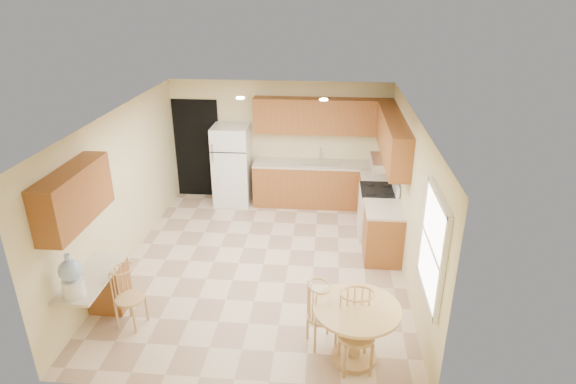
# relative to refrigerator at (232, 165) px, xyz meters

# --- Properties ---
(floor) EXTENTS (5.50, 5.50, 0.00)m
(floor) POSITION_rel_refrigerator_xyz_m (0.95, -2.40, -0.83)
(floor) COLOR beige
(floor) RESTS_ON ground
(ceiling) EXTENTS (4.50, 5.50, 0.02)m
(ceiling) POSITION_rel_refrigerator_xyz_m (0.95, -2.40, 1.67)
(ceiling) COLOR white
(ceiling) RESTS_ON wall_back
(wall_back) EXTENTS (4.50, 0.02, 2.50)m
(wall_back) POSITION_rel_refrigerator_xyz_m (0.95, 0.35, 0.42)
(wall_back) COLOR beige
(wall_back) RESTS_ON floor
(wall_front) EXTENTS (4.50, 0.02, 2.50)m
(wall_front) POSITION_rel_refrigerator_xyz_m (0.95, -5.15, 0.42)
(wall_front) COLOR beige
(wall_front) RESTS_ON floor
(wall_left) EXTENTS (0.02, 5.50, 2.50)m
(wall_left) POSITION_rel_refrigerator_xyz_m (-1.30, -2.40, 0.42)
(wall_left) COLOR beige
(wall_left) RESTS_ON floor
(wall_right) EXTENTS (0.02, 5.50, 2.50)m
(wall_right) POSITION_rel_refrigerator_xyz_m (3.20, -2.40, 0.42)
(wall_right) COLOR beige
(wall_right) RESTS_ON floor
(doorway) EXTENTS (0.90, 0.02, 2.10)m
(doorway) POSITION_rel_refrigerator_xyz_m (-0.80, 0.34, 0.22)
(doorway) COLOR black
(doorway) RESTS_ON floor
(base_cab_back) EXTENTS (2.75, 0.60, 0.87)m
(base_cab_back) POSITION_rel_refrigerator_xyz_m (1.83, 0.05, -0.39)
(base_cab_back) COLOR #9E5B28
(base_cab_back) RESTS_ON floor
(counter_back) EXTENTS (2.75, 0.63, 0.04)m
(counter_back) POSITION_rel_refrigerator_xyz_m (1.83, 0.05, 0.06)
(counter_back) COLOR beige
(counter_back) RESTS_ON base_cab_back
(base_cab_right_a) EXTENTS (0.60, 0.59, 0.87)m
(base_cab_right_a) POSITION_rel_refrigerator_xyz_m (2.90, -0.54, -0.39)
(base_cab_right_a) COLOR #9E5B28
(base_cab_right_a) RESTS_ON floor
(counter_right_a) EXTENTS (0.63, 0.59, 0.04)m
(counter_right_a) POSITION_rel_refrigerator_xyz_m (2.90, -0.54, 0.06)
(counter_right_a) COLOR beige
(counter_right_a) RESTS_ON base_cab_right_a
(base_cab_right_b) EXTENTS (0.60, 0.80, 0.87)m
(base_cab_right_b) POSITION_rel_refrigerator_xyz_m (2.90, -2.00, -0.39)
(base_cab_right_b) COLOR #9E5B28
(base_cab_right_b) RESTS_ON floor
(counter_right_b) EXTENTS (0.63, 0.80, 0.04)m
(counter_right_b) POSITION_rel_refrigerator_xyz_m (2.90, -2.00, 0.06)
(counter_right_b) COLOR beige
(counter_right_b) RESTS_ON base_cab_right_b
(upper_cab_back) EXTENTS (2.75, 0.33, 0.70)m
(upper_cab_back) POSITION_rel_refrigerator_xyz_m (1.83, 0.19, 1.02)
(upper_cab_back) COLOR #9E5B28
(upper_cab_back) RESTS_ON wall_back
(upper_cab_right) EXTENTS (0.33, 2.42, 0.70)m
(upper_cab_right) POSITION_rel_refrigerator_xyz_m (3.04, -1.19, 1.02)
(upper_cab_right) COLOR #9E5B28
(upper_cab_right) RESTS_ON wall_right
(upper_cab_left) EXTENTS (0.33, 1.40, 0.70)m
(upper_cab_left) POSITION_rel_refrigerator_xyz_m (-1.13, -4.00, 1.02)
(upper_cab_left) COLOR #9E5B28
(upper_cab_left) RESTS_ON wall_left
(sink) EXTENTS (0.78, 0.44, 0.01)m
(sink) POSITION_rel_refrigerator_xyz_m (1.80, 0.05, 0.09)
(sink) COLOR silver
(sink) RESTS_ON counter_back
(range_hood) EXTENTS (0.50, 0.76, 0.14)m
(range_hood) POSITION_rel_refrigerator_xyz_m (2.95, -1.22, 0.59)
(range_hood) COLOR silver
(range_hood) RESTS_ON upper_cab_right
(desk_pedestal) EXTENTS (0.48, 0.42, 0.72)m
(desk_pedestal) POSITION_rel_refrigerator_xyz_m (-1.05, -3.72, -0.47)
(desk_pedestal) COLOR #9E5B28
(desk_pedestal) RESTS_ON floor
(desk_top) EXTENTS (0.50, 1.20, 0.04)m
(desk_top) POSITION_rel_refrigerator_xyz_m (-1.05, -4.10, -0.08)
(desk_top) COLOR beige
(desk_top) RESTS_ON desk_pedestal
(window) EXTENTS (0.06, 1.12, 1.30)m
(window) POSITION_rel_refrigerator_xyz_m (3.18, -4.25, 0.67)
(window) COLOR white
(window) RESTS_ON wall_right
(can_light_a) EXTENTS (0.14, 0.14, 0.02)m
(can_light_a) POSITION_rel_refrigerator_xyz_m (0.45, -1.20, 1.66)
(can_light_a) COLOR white
(can_light_a) RESTS_ON ceiling
(can_light_b) EXTENTS (0.14, 0.14, 0.02)m
(can_light_b) POSITION_rel_refrigerator_xyz_m (1.85, -1.20, 1.66)
(can_light_b) COLOR white
(can_light_b) RESTS_ON ceiling
(refrigerator) EXTENTS (0.73, 0.71, 1.65)m
(refrigerator) POSITION_rel_refrigerator_xyz_m (0.00, 0.00, 0.00)
(refrigerator) COLOR white
(refrigerator) RESTS_ON floor
(stove) EXTENTS (0.65, 0.76, 1.09)m
(stove) POSITION_rel_refrigerator_xyz_m (2.88, -1.22, -0.36)
(stove) COLOR white
(stove) RESTS_ON floor
(dining_table) EXTENTS (1.04, 1.04, 0.77)m
(dining_table) POSITION_rel_refrigerator_xyz_m (2.35, -4.46, -0.32)
(dining_table) COLOR tan
(dining_table) RESTS_ON floor
(chair_table_a) EXTENTS (0.39, 0.50, 0.88)m
(chair_table_a) POSITION_rel_refrigerator_xyz_m (1.94, -4.30, -0.29)
(chair_table_a) COLOR tan
(chair_table_a) RESTS_ON floor
(chair_table_b) EXTENTS (0.45, 0.46, 1.02)m
(chair_table_b) POSITION_rel_refrigerator_xyz_m (2.35, -4.70, -0.21)
(chair_table_b) COLOR tan
(chair_table_b) RESTS_ON floor
(chair_desk) EXTENTS (0.38, 0.50, 0.87)m
(chair_desk) POSITION_rel_refrigerator_xyz_m (-0.60, -4.14, -0.30)
(chair_desk) COLOR tan
(chair_desk) RESTS_ON floor
(water_crock) EXTENTS (0.28, 0.28, 0.57)m
(water_crock) POSITION_rel_refrigerator_xyz_m (-1.05, -4.52, 0.20)
(water_crock) COLOR white
(water_crock) RESTS_ON desk_top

